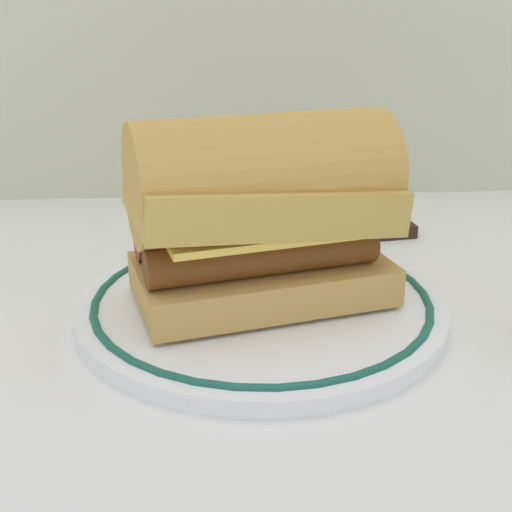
{
  "coord_description": "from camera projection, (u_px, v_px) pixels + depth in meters",
  "views": [
    {
      "loc": [
        -0.03,
        -0.42,
        0.22
      ],
      "look_at": [
        -0.0,
        0.02,
        0.04
      ],
      "focal_mm": 48.12,
      "sensor_mm": 36.0,
      "label": 1
    }
  ],
  "objects": [
    {
      "name": "sausage_sandwich",
      "position": [
        256.0,
        209.0,
        0.47
      ],
      "size": [
        0.19,
        0.14,
        0.13
      ],
      "rotation": [
        0.0,
        0.0,
        0.26
      ],
      "color": "tan",
      "rests_on": "plate"
    },
    {
      "name": "butter_knife",
      "position": [
        349.0,
        236.0,
        0.63
      ],
      "size": [
        0.16,
        0.04,
        0.01
      ],
      "color": "silver",
      "rests_on": "ground_plane"
    },
    {
      "name": "ground_plane",
      "position": [
        264.0,
        328.0,
        0.47
      ],
      "size": [
        1.5,
        1.5,
        0.0
      ],
      "primitive_type": "plane",
      "color": "silver"
    },
    {
      "name": "plate",
      "position": [
        256.0,
        304.0,
        0.49
      ],
      "size": [
        0.26,
        0.26,
        0.01
      ],
      "color": "white",
      "rests_on": "ground_plane"
    }
  ]
}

